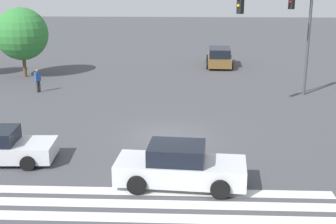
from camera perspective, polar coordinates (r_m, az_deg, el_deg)
The scene contains 7 objects.
ground_plane at distance 22.76m, azimuth -0.00°, elevation -3.02°, with size 126.44×126.44×0.00m, color #47474C.
crosswalk_markings at distance 15.59m, azimuth -1.23°, elevation -12.81°, with size 12.46×4.40×0.01m.
traffic_signal_mast at distance 29.15m, azimuth 14.65°, elevation 10.63°, with size 5.29×5.29×6.72m.
car_0 at distance 17.50m, azimuth 1.44°, elevation -6.69°, with size 4.94×2.37×1.61m.
car_3 at distance 40.12m, azimuth 6.29°, elevation 6.66°, with size 2.32×4.79×1.57m.
pedestrian at distance 32.16m, azimuth -15.59°, elevation 3.84°, with size 0.41×0.41×1.56m.
tree_corner_b at distance 36.93m, azimuth -17.40°, elevation 9.07°, with size 3.90×3.90×5.22m.
Camera 1 is at (0.89, -21.41, 7.68)m, focal length 50.00 mm.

